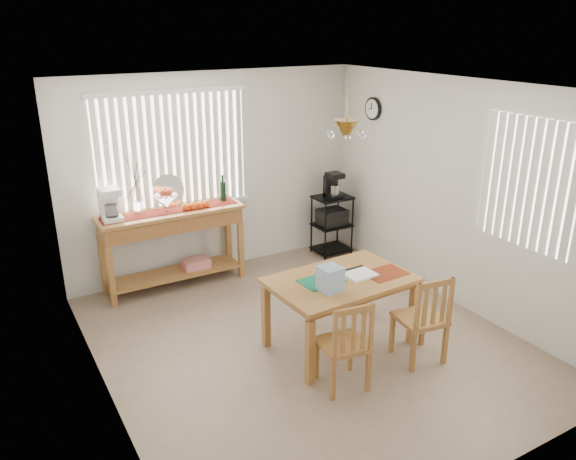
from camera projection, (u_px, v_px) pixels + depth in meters
ground at (306, 341)px, 5.89m from camera, size 4.00×4.50×0.01m
room_shell at (307, 185)px, 5.32m from camera, size 4.20×4.70×2.70m
sideboard at (173, 230)px, 6.90m from camera, size 1.77×0.50×0.99m
sideboard_items at (148, 202)px, 6.64m from camera, size 1.68×0.42×0.76m
wire_cart at (332, 219)px, 7.99m from camera, size 0.50×0.40×0.85m
cart_items at (333, 185)px, 7.83m from camera, size 0.20×0.24×0.35m
dining_table at (341, 286)px, 5.61m from camera, size 1.44×0.97×0.75m
table_items at (338, 278)px, 5.38m from camera, size 1.09×0.49×0.24m
chair_left at (345, 345)px, 5.01m from camera, size 0.47×0.47×0.89m
chair_right at (423, 319)px, 5.41m from camera, size 0.48×0.48×0.93m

